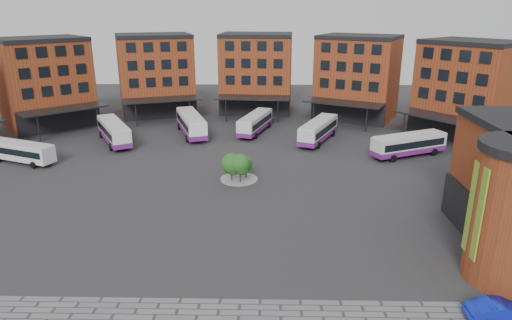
{
  "coord_description": "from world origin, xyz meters",
  "views": [
    {
      "loc": [
        5.07,
        -37.98,
        19.45
      ],
      "look_at": [
        4.1,
        7.43,
        4.0
      ],
      "focal_mm": 32.0,
      "sensor_mm": 36.0,
      "label": 1
    }
  ],
  "objects_px": {
    "bus_a": "(21,151)",
    "tree_island": "(237,166)",
    "bus_c": "(191,124)",
    "bus_d": "(255,123)",
    "blue_car": "(501,312)",
    "bus_b": "(114,131)",
    "bus_e": "(318,130)",
    "bus_f": "(409,144)"
  },
  "relations": [
    {
      "from": "tree_island",
      "to": "bus_a",
      "type": "relative_size",
      "value": 0.45
    },
    {
      "from": "bus_b",
      "to": "bus_f",
      "type": "xyz_separation_m",
      "value": [
        41.83,
        -5.46,
        -0.09
      ]
    },
    {
      "from": "bus_b",
      "to": "bus_f",
      "type": "bearing_deg",
      "value": -36.85
    },
    {
      "from": "tree_island",
      "to": "bus_f",
      "type": "relative_size",
      "value": 0.4
    },
    {
      "from": "bus_a",
      "to": "bus_f",
      "type": "height_order",
      "value": "bus_f"
    },
    {
      "from": "bus_f",
      "to": "blue_car",
      "type": "relative_size",
      "value": 2.49
    },
    {
      "from": "blue_car",
      "to": "bus_b",
      "type": "bearing_deg",
      "value": 41.13
    },
    {
      "from": "bus_f",
      "to": "blue_car",
      "type": "height_order",
      "value": "bus_f"
    },
    {
      "from": "bus_d",
      "to": "blue_car",
      "type": "height_order",
      "value": "bus_d"
    },
    {
      "from": "bus_a",
      "to": "bus_d",
      "type": "relative_size",
      "value": 0.89
    },
    {
      "from": "bus_a",
      "to": "blue_car",
      "type": "xyz_separation_m",
      "value": [
        46.87,
        -30.46,
        -0.9
      ]
    },
    {
      "from": "bus_a",
      "to": "bus_e",
      "type": "bearing_deg",
      "value": -53.41
    },
    {
      "from": "bus_a",
      "to": "bus_c",
      "type": "height_order",
      "value": "bus_c"
    },
    {
      "from": "tree_island",
      "to": "bus_a",
      "type": "distance_m",
      "value": 29.04
    },
    {
      "from": "bus_b",
      "to": "bus_f",
      "type": "distance_m",
      "value": 42.18
    },
    {
      "from": "bus_c",
      "to": "bus_d",
      "type": "distance_m",
      "value": 10.16
    },
    {
      "from": "bus_a",
      "to": "bus_e",
      "type": "relative_size",
      "value": 0.87
    },
    {
      "from": "bus_a",
      "to": "bus_b",
      "type": "height_order",
      "value": "bus_b"
    },
    {
      "from": "bus_d",
      "to": "bus_e",
      "type": "bearing_deg",
      "value": -8.42
    },
    {
      "from": "bus_b",
      "to": "bus_e",
      "type": "height_order",
      "value": "bus_b"
    },
    {
      "from": "bus_c",
      "to": "bus_d",
      "type": "xyz_separation_m",
      "value": [
        10.05,
        1.52,
        -0.19
      ]
    },
    {
      "from": "bus_c",
      "to": "blue_car",
      "type": "xyz_separation_m",
      "value": [
        26.95,
        -44.33,
        -1.11
      ]
    },
    {
      "from": "bus_a",
      "to": "bus_b",
      "type": "bearing_deg",
      "value": -23.3
    },
    {
      "from": "bus_c",
      "to": "tree_island",
      "type": "bearing_deg",
      "value": -86.2
    },
    {
      "from": "tree_island",
      "to": "bus_c",
      "type": "relative_size",
      "value": 0.36
    },
    {
      "from": "bus_c",
      "to": "bus_b",
      "type": "bearing_deg",
      "value": -175.99
    },
    {
      "from": "blue_car",
      "to": "bus_f",
      "type": "bearing_deg",
      "value": -9.23
    },
    {
      "from": "tree_island",
      "to": "bus_b",
      "type": "relative_size",
      "value": 0.39
    },
    {
      "from": "bus_a",
      "to": "blue_car",
      "type": "relative_size",
      "value": 2.24
    },
    {
      "from": "bus_b",
      "to": "bus_e",
      "type": "xyz_separation_m",
      "value": [
        30.39,
        1.5,
        -0.04
      ]
    },
    {
      "from": "tree_island",
      "to": "bus_b",
      "type": "bearing_deg",
      "value": 141.38
    },
    {
      "from": "bus_a",
      "to": "tree_island",
      "type": "bearing_deg",
      "value": -80.76
    },
    {
      "from": "tree_island",
      "to": "bus_d",
      "type": "relative_size",
      "value": 0.4
    },
    {
      "from": "bus_a",
      "to": "bus_d",
      "type": "distance_m",
      "value": 33.69
    },
    {
      "from": "tree_island",
      "to": "bus_e",
      "type": "height_order",
      "value": "tree_island"
    },
    {
      "from": "bus_b",
      "to": "bus_a",
      "type": "bearing_deg",
      "value": -164.09
    },
    {
      "from": "bus_e",
      "to": "blue_car",
      "type": "distance_m",
      "value": 41.87
    },
    {
      "from": "bus_c",
      "to": "bus_d",
      "type": "relative_size",
      "value": 1.11
    },
    {
      "from": "tree_island",
      "to": "bus_b",
      "type": "distance_m",
      "value": 24.62
    },
    {
      "from": "bus_f",
      "to": "blue_car",
      "type": "bearing_deg",
      "value": -31.48
    },
    {
      "from": "bus_e",
      "to": "bus_f",
      "type": "xyz_separation_m",
      "value": [
        11.43,
        -6.95,
        -0.05
      ]
    },
    {
      "from": "bus_d",
      "to": "tree_island",
      "type": "bearing_deg",
      "value": -76.79
    }
  ]
}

